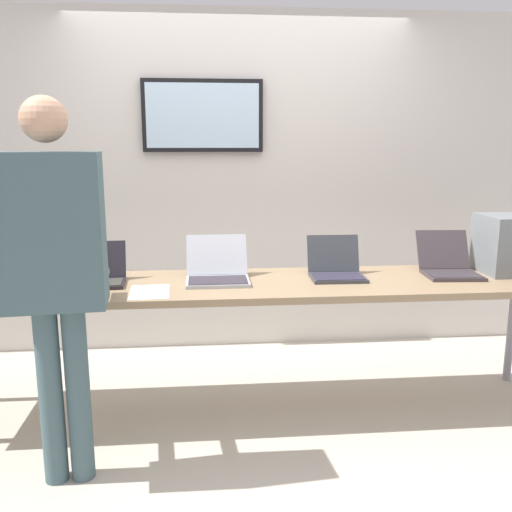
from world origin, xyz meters
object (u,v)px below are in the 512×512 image
laptop_station_1 (93,275)px  laptop_station_2 (217,271)px  coffee_mug (76,289)px  workbench (253,290)px  person (54,258)px  laptop_station_3 (336,268)px  laptop_station_4 (449,265)px

laptop_station_1 → laptop_station_2: 0.71m
laptop_station_1 → coffee_mug: (-0.03, -0.29, -0.00)m
workbench → laptop_station_2: size_ratio=9.80×
workbench → person: 1.18m
laptop_station_2 → person: person is taller
laptop_station_1 → laptop_station_3: (1.43, 0.03, 0.00)m
laptop_station_2 → coffee_mug: bearing=-157.4°
laptop_station_2 → coffee_mug: (-0.74, -0.31, -0.01)m
laptop_station_2 → person: 1.03m
laptop_station_4 → person: (-2.16, -0.70, 0.23)m
workbench → person: size_ratio=2.09×
workbench → coffee_mug: coffee_mug is taller
workbench → coffee_mug: 0.99m
laptop_station_1 → laptop_station_4: bearing=1.0°
laptop_station_4 → coffee_mug: (-2.17, -0.33, -0.01)m
workbench → coffee_mug: bearing=-165.2°
laptop_station_4 → coffee_mug: size_ratio=4.06×
person → coffee_mug: size_ratio=18.24×
coffee_mug → workbench: bearing=14.8°
laptop_station_3 → coffee_mug: bearing=-167.5°
laptop_station_4 → coffee_mug: bearing=-171.3°
person → coffee_mug: bearing=90.9°
laptop_station_3 → laptop_station_1: bearing=-178.9°
laptop_station_1 → laptop_station_4: laptop_station_4 is taller
person → laptop_station_1: bearing=88.0°
laptop_station_1 → person: (-0.02, -0.67, 0.24)m
person → coffee_mug: person is taller
laptop_station_4 → person: bearing=-162.0°
laptop_station_2 → laptop_station_1: bearing=-178.9°
laptop_station_2 → coffee_mug: laptop_station_2 is taller
laptop_station_1 → coffee_mug: 0.30m
person → laptop_station_3: bearing=25.6°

